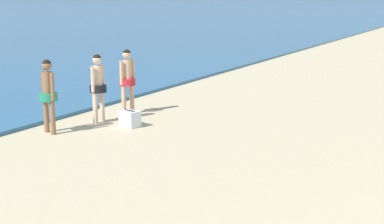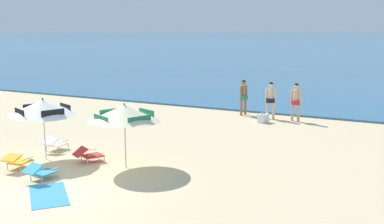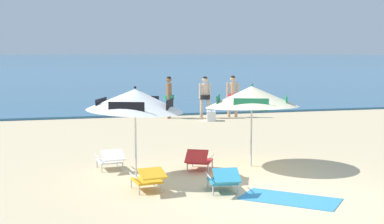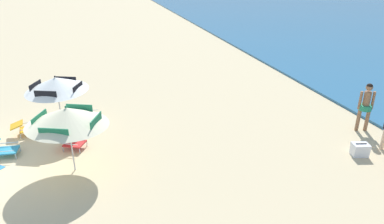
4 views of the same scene
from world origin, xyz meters
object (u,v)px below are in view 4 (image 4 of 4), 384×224
Objects in this scene: lounge_chair_beside_umbrella at (70,141)px; cooler_box at (360,150)px; lounge_chair_under_umbrella at (88,115)px; lounge_chair_facing_sea at (25,127)px; lounge_chair_spare_folded at (2,149)px; person_standing_near_shore at (366,104)px; beach_umbrella_striped_second at (67,116)px; beach_umbrella_striped_main at (56,84)px.

lounge_chair_beside_umbrella is 1.83× the size of cooler_box.
lounge_chair_facing_sea is at bearing -76.40° from lounge_chair_under_umbrella.
lounge_chair_beside_umbrella reaches higher than lounge_chair_under_umbrella.
lounge_chair_spare_folded reaches higher than cooler_box.
lounge_chair_spare_folded is 0.53× the size of person_standing_near_shore.
beach_umbrella_striped_second reaches higher than cooler_box.
cooler_box is at bearing 58.44° from lounge_chair_under_umbrella.
beach_umbrella_striped_main reaches higher than person_standing_near_shore.
lounge_chair_beside_umbrella is at bearing 88.40° from lounge_chair_spare_folded.
beach_umbrella_striped_main is 2.13m from lounge_chair_beside_umbrella.
beach_umbrella_striped_second is 2.56× the size of lounge_chair_beside_umbrella.
beach_umbrella_striped_second is 8.77m from cooler_box.
lounge_chair_beside_umbrella is 1.10× the size of lounge_chair_spare_folded.
lounge_chair_beside_umbrella reaches higher than lounge_chair_facing_sea.
person_standing_near_shore reaches higher than lounge_chair_beside_umbrella.
beach_umbrella_striped_second is 2.82× the size of lounge_chair_under_umbrella.
lounge_chair_spare_folded is (-1.41, -2.13, -1.43)m from beach_umbrella_striped_second.
beach_umbrella_striped_second reaches higher than lounge_chair_under_umbrella.
lounge_chair_beside_umbrella reaches higher than lounge_chair_spare_folded.
lounge_chair_spare_folded is at bearing -48.89° from beach_umbrella_striped_main.
cooler_box is (1.46, -1.29, -0.82)m from person_standing_near_shore.
beach_umbrella_striped_second is 4.68× the size of cooler_box.
beach_umbrella_striped_second is 2.93m from lounge_chair_spare_folded.
lounge_chair_spare_folded is (1.92, -2.57, -0.00)m from lounge_chair_under_umbrella.
cooler_box is (4.50, 8.94, -1.52)m from beach_umbrella_striped_main.
lounge_chair_beside_umbrella is 2.13m from lounge_chair_facing_sea.
person_standing_near_shore is at bearing 69.54° from lounge_chair_under_umbrella.
lounge_chair_under_umbrella is at bearing 172.54° from beach_umbrella_striped_second.
beach_umbrella_striped_second is 1.98m from lounge_chair_beside_umbrella.
beach_umbrella_striped_main is at bearing -171.16° from beach_umbrella_striped_second.
lounge_chair_beside_umbrella is at bearing 46.37° from lounge_chair_facing_sea.
beach_umbrella_striped_main reaches higher than beach_umbrella_striped_second.
cooler_box is (2.97, 8.63, -0.07)m from lounge_chair_beside_umbrella.
beach_umbrella_striped_main is 3.12× the size of lounge_chair_under_umbrella.
beach_umbrella_striped_main is 10.70m from person_standing_near_shore.
lounge_chair_under_umbrella is at bearing 117.11° from beach_umbrella_striped_main.
lounge_chair_facing_sea is 0.98× the size of lounge_chair_spare_folded.
person_standing_near_shore is at bearing 82.52° from lounge_chair_spare_folded.
person_standing_near_shore reaches higher than cooler_box.
lounge_chair_facing_sea is (-1.47, -1.54, 0.01)m from lounge_chair_beside_umbrella.
lounge_chair_facing_sea is (-2.82, -1.68, -1.42)m from beach_umbrella_striped_second.
lounge_chair_under_umbrella reaches higher than cooler_box.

